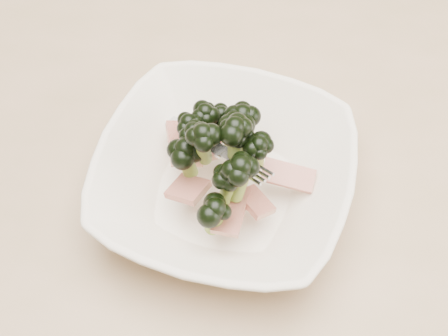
{
  "coord_description": "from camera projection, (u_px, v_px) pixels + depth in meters",
  "views": [
    {
      "loc": [
        0.01,
        -0.43,
        1.32
      ],
      "look_at": [
        -0.01,
        -0.08,
        0.8
      ],
      "focal_mm": 50.0,
      "sensor_mm": 36.0,
      "label": 1
    }
  ],
  "objects": [
    {
      "name": "dining_table",
      "position": [
        234.0,
        183.0,
        0.79
      ],
      "size": [
        1.2,
        0.8,
        0.75
      ],
      "color": "tan",
      "rests_on": "ground"
    },
    {
      "name": "broccoli_dish",
      "position": [
        223.0,
        174.0,
        0.64
      ],
      "size": [
        0.31,
        0.31,
        0.12
      ],
      "color": "#EEE1C9",
      "rests_on": "dining_table"
    }
  ]
}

